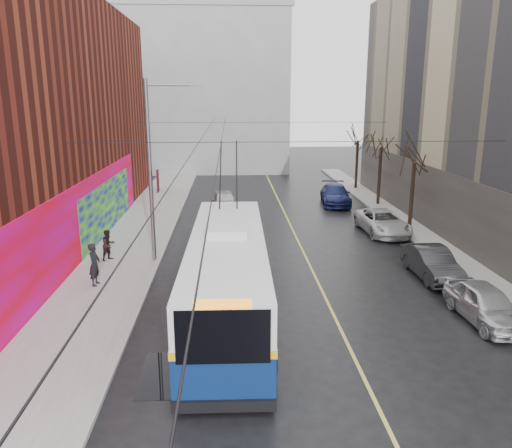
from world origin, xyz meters
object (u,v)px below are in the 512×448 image
Objects in this scene: trolleybus at (228,274)px; pedestrian_b at (109,245)px; tree_far at (358,132)px; parked_car_c at (383,222)px; parked_car_a at (485,304)px; following_car at (224,201)px; streetlight_pole at (153,168)px; tree_mid at (382,137)px; tree_near at (415,150)px; parked_car_b at (432,263)px; pedestrian_a at (94,264)px; parked_car_d at (335,195)px.

trolleybus is 8.27× the size of pedestrian_b.
tree_far is 26.87m from pedestrian_b.
parked_car_a is at bearing -92.36° from parked_car_c.
trolleybus is 8.98m from pedestrian_b.
following_car is (-9.88, 19.28, 0.04)m from parked_car_a.
streetlight_pole is 19.96m from tree_mid.
following_car is 2.77× the size of pedestrian_b.
tree_mid is at bearing 90.00° from tree_near.
tree_near is 14.00m from tree_far.
parked_car_c is (-2.09, -15.03, -4.43)m from tree_far.
tree_far is 1.51× the size of following_car.
tree_near is 1.26× the size of parked_car_c.
parked_car_a is at bearing -29.81° from streetlight_pole.
streetlight_pole reaches higher than following_car.
trolleybus is 2.55× the size of parked_car_c.
parked_car_a is 0.95× the size of following_car.
tree_mid is at bearing 81.93° from parked_car_a.
parked_car_c is (9.48, 11.47, -1.00)m from trolleybus.
following_car is (-11.88, 5.76, -4.23)m from tree_near.
parked_car_b is 15.26m from pedestrian_a.
parked_car_c is at bearing -55.02° from pedestrian_a.
streetlight_pole reaches higher than tree_far.
following_car is at bearing 12.45° from pedestrian_b.
tree_mid is 22.22m from pedestrian_b.
pedestrian_b is (-15.59, 7.65, 0.23)m from parked_car_a.
trolleybus is at bearing -132.79° from tree_near.
parked_car_d is 22.16m from pedestrian_a.
tree_mid is at bearing 81.22° from parked_car_b.
tree_near is 0.49× the size of trolleybus.
tree_near is 20.11m from pedestrian_a.
tree_mid is 5.56m from parked_car_d.
trolleybus is 6.65m from pedestrian_a.
parked_car_a is (-2.00, -13.53, -4.27)m from tree_near.
pedestrian_b is at bearing 133.19° from trolleybus.
parked_car_b is 16.53m from parked_car_d.
tree_far reaches higher than parked_car_a.
parked_car_b is 17.52m from following_car.
pedestrian_a is (-2.24, -3.34, -3.75)m from streetlight_pole.
streetlight_pole is 2.09× the size of parked_car_b.
trolleybus is 21.87m from parked_car_d.
pedestrian_a is at bearing -136.78° from tree_mid.
pedestrian_b is (-17.59, -19.87, -4.20)m from tree_far.
parked_car_d reaches higher than parked_car_c.
streetlight_pole is 4.77× the size of pedestrian_a.
tree_far is 0.50× the size of trolleybus.
tree_mid is 21.12m from parked_car_a.
trolleybus is 10.18m from parked_car_b.
pedestrian_a reaches higher than following_car.
following_car is at bearing -161.43° from parked_car_d.
parked_car_a is 12.50m from parked_car_c.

